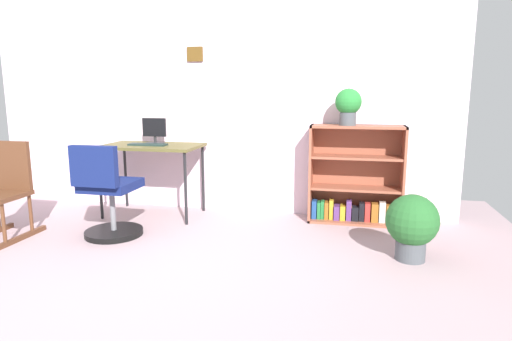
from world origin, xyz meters
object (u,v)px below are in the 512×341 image
Objects in this scene: monitor at (155,132)px; keyboard at (148,145)px; office_chair at (108,198)px; desk at (152,151)px; potted_plant_floor at (412,224)px; potted_plant_on_shelf at (348,105)px; bookshelf_low at (355,181)px; rocking_chair at (4,189)px.

monitor reaches higher than keyboard.
monitor is at bearing 86.05° from office_chair.
desk reaches higher than potted_plant_floor.
potted_plant_on_shelf reaches higher than potted_plant_floor.
bookshelf_low reaches higher than desk.
bookshelf_low is at bearing 3.42° from monitor.
keyboard is 2.67m from potted_plant_floor.
potted_plant_floor is at bearing 0.61° from office_chair.
office_chair is (-0.06, -0.87, -0.51)m from monitor.
monitor is 0.20m from keyboard.
potted_plant_on_shelf is 0.68× the size of potted_plant_floor.
keyboard is (-0.01, -0.16, -0.12)m from monitor.
potted_plant_floor is (2.59, 0.03, -0.08)m from office_chair.
monitor is 2.73m from potted_plant_floor.
rocking_chair is 3.52m from potted_plant_floor.
potted_plant_on_shelf is (2.01, 0.07, 0.30)m from monitor.
rocking_chair is at bearing -159.18° from bookshelf_low.
bookshelf_low is (2.11, 0.28, -0.34)m from keyboard.
keyboard is at bearing -173.62° from potted_plant_on_shelf.
rocking_chair is at bearing -159.53° from potted_plant_on_shelf.
potted_plant_floor is at bearing -18.33° from monitor.
monitor is at bearing 93.95° from desk.
monitor is 1.50m from rocking_chair.
rocking_chair is 0.88× the size of bookshelf_low.
bookshelf_low is 2.76× the size of potted_plant_on_shelf.
monitor is at bearing -178.07° from potted_plant_on_shelf.
monitor reaches higher than office_chair.
office_chair reaches higher than desk.
bookshelf_low is at bearing 7.64° from keyboard.
monitor reaches higher than desk.
potted_plant_floor is at bearing -15.03° from keyboard.
desk is 0.21m from monitor.
office_chair is 2.38m from bookshelf_low.
monitor is 0.32× the size of office_chair.
potted_plant_on_shelf is at bearing 1.93° from monitor.
monitor reaches higher than potted_plant_floor.
keyboard is 2.15m from bookshelf_low.
potted_plant_floor is at bearing -16.45° from desk.
rocking_chair is 1.65× the size of potted_plant_floor.
desk is 1.17× the size of rocking_chair.
rocking_chair is at bearing -176.61° from potted_plant_floor.
monitor is 0.52× the size of potted_plant_floor.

